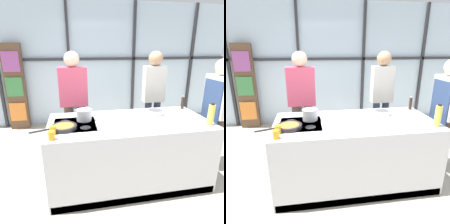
# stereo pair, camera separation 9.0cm
# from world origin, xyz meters

# --- Properties ---
(ground_plane) EXTENTS (18.00, 18.00, 0.00)m
(ground_plane) POSITION_xyz_m (0.00, 0.00, 0.00)
(ground_plane) COLOR #BCB29E
(back_window_wall) EXTENTS (6.40, 0.10, 2.80)m
(back_window_wall) POSITION_xyz_m (0.00, 2.49, 1.40)
(back_window_wall) COLOR silver
(back_window_wall) RESTS_ON ground_plane
(bookshelf) EXTENTS (0.40, 0.19, 1.89)m
(bookshelf) POSITION_xyz_m (-1.96, 2.31, 0.95)
(bookshelf) COLOR brown
(bookshelf) RESTS_ON ground_plane
(demo_island) EXTENTS (2.09, 0.97, 0.89)m
(demo_island) POSITION_xyz_m (-0.00, -0.00, 0.45)
(demo_island) COLOR silver
(demo_island) RESTS_ON ground_plane
(chef) EXTENTS (0.24, 0.44, 1.66)m
(chef) POSITION_xyz_m (1.36, 0.11, 0.94)
(chef) COLOR #47382D
(chef) RESTS_ON ground_plane
(spectator_far_left) EXTENTS (0.46, 0.25, 1.75)m
(spectator_far_left) POSITION_xyz_m (-0.70, 0.92, 1.00)
(spectator_far_left) COLOR #47382D
(spectator_far_left) RESTS_ON ground_plane
(spectator_center_left) EXTENTS (0.38, 0.24, 1.75)m
(spectator_center_left) POSITION_xyz_m (0.70, 0.92, 1.03)
(spectator_center_left) COLOR #232838
(spectator_center_left) RESTS_ON ground_plane
(frying_pan) EXTENTS (0.52, 0.30, 0.04)m
(frying_pan) POSITION_xyz_m (-0.84, -0.13, 0.92)
(frying_pan) COLOR #232326
(frying_pan) RESTS_ON demo_island
(saucepan) EXTENTS (0.25, 0.34, 0.15)m
(saucepan) POSITION_xyz_m (-0.58, 0.13, 0.97)
(saucepan) COLOR silver
(saucepan) RESTS_ON demo_island
(white_plate) EXTENTS (0.24, 0.24, 0.01)m
(white_plate) POSITION_xyz_m (0.48, -0.06, 0.90)
(white_plate) COLOR white
(white_plate) RESTS_ON demo_island
(mixing_bowl) EXTENTS (0.25, 0.25, 0.07)m
(mixing_bowl) POSITION_xyz_m (0.42, 0.17, 0.93)
(mixing_bowl) COLOR silver
(mixing_bowl) RESTS_ON demo_island
(oil_bottle) EXTENTS (0.08, 0.08, 0.28)m
(oil_bottle) POSITION_xyz_m (0.94, -0.32, 1.02)
(oil_bottle) COLOR #E0CC4C
(oil_bottle) RESTS_ON demo_island
(pepper_grinder) EXTENTS (0.05, 0.05, 0.21)m
(pepper_grinder) POSITION_xyz_m (0.95, 0.36, 0.99)
(pepper_grinder) COLOR #332319
(pepper_grinder) RESTS_ON demo_island
(juice_glass_near) EXTENTS (0.07, 0.07, 0.09)m
(juice_glass_near) POSITION_xyz_m (-0.94, -0.39, 0.94)
(juice_glass_near) COLOR orange
(juice_glass_near) RESTS_ON demo_island
(juice_glass_far) EXTENTS (0.07, 0.07, 0.09)m
(juice_glass_far) POSITION_xyz_m (-0.94, -0.25, 0.94)
(juice_glass_far) COLOR orange
(juice_glass_far) RESTS_ON demo_island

